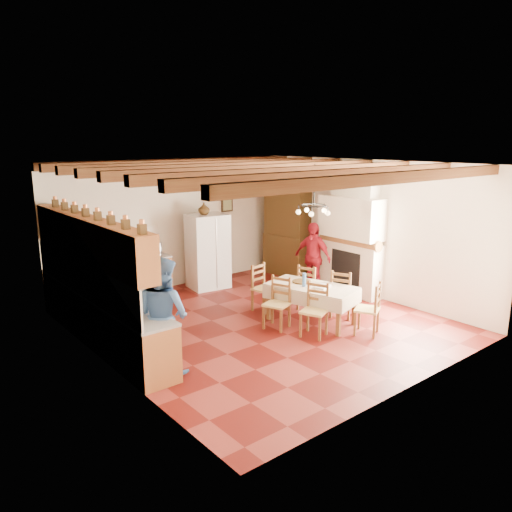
# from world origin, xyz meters

# --- Properties ---
(floor) EXTENTS (6.00, 6.50, 0.02)m
(floor) POSITION_xyz_m (0.00, 0.00, -0.01)
(floor) COLOR #4B0D0A
(floor) RESTS_ON ground
(ceiling) EXTENTS (6.00, 6.50, 0.02)m
(ceiling) POSITION_xyz_m (0.00, 0.00, 3.01)
(ceiling) COLOR white
(ceiling) RESTS_ON ground
(wall_back) EXTENTS (6.00, 0.02, 3.00)m
(wall_back) POSITION_xyz_m (0.00, 3.26, 1.50)
(wall_back) COLOR beige
(wall_back) RESTS_ON ground
(wall_front) EXTENTS (6.00, 0.02, 3.00)m
(wall_front) POSITION_xyz_m (0.00, -3.26, 1.50)
(wall_front) COLOR beige
(wall_front) RESTS_ON ground
(wall_left) EXTENTS (0.02, 6.50, 3.00)m
(wall_left) POSITION_xyz_m (-3.01, 0.00, 1.50)
(wall_left) COLOR beige
(wall_left) RESTS_ON ground
(wall_right) EXTENTS (0.02, 6.50, 3.00)m
(wall_right) POSITION_xyz_m (3.01, 0.00, 1.50)
(wall_right) COLOR beige
(wall_right) RESTS_ON ground
(ceiling_beams) EXTENTS (6.00, 6.30, 0.16)m
(ceiling_beams) POSITION_xyz_m (0.00, 0.00, 2.91)
(ceiling_beams) COLOR #3C1A0D
(ceiling_beams) RESTS_ON ground
(lower_cabinets_left) EXTENTS (0.60, 4.30, 0.86)m
(lower_cabinets_left) POSITION_xyz_m (-2.70, 1.05, 0.43)
(lower_cabinets_left) COLOR brown
(lower_cabinets_left) RESTS_ON ground
(lower_cabinets_back) EXTENTS (2.30, 0.60, 0.86)m
(lower_cabinets_back) POSITION_xyz_m (-1.55, 2.95, 0.43)
(lower_cabinets_back) COLOR brown
(lower_cabinets_back) RESTS_ON ground
(countertop_left) EXTENTS (0.62, 4.30, 0.04)m
(countertop_left) POSITION_xyz_m (-2.70, 1.05, 0.88)
(countertop_left) COLOR gray
(countertop_left) RESTS_ON lower_cabinets_left
(countertop_back) EXTENTS (2.34, 0.62, 0.04)m
(countertop_back) POSITION_xyz_m (-1.55, 2.95, 0.88)
(countertop_back) COLOR gray
(countertop_back) RESTS_ON lower_cabinets_back
(backsplash_left) EXTENTS (0.03, 4.30, 0.60)m
(backsplash_left) POSITION_xyz_m (-2.98, 1.05, 1.20)
(backsplash_left) COLOR silver
(backsplash_left) RESTS_ON ground
(backsplash_back) EXTENTS (2.30, 0.03, 0.60)m
(backsplash_back) POSITION_xyz_m (-1.55, 3.23, 1.20)
(backsplash_back) COLOR silver
(backsplash_back) RESTS_ON ground
(upper_cabinets) EXTENTS (0.35, 4.20, 0.70)m
(upper_cabinets) POSITION_xyz_m (-2.83, 1.05, 1.85)
(upper_cabinets) COLOR brown
(upper_cabinets) RESTS_ON ground
(fireplace) EXTENTS (0.56, 1.60, 2.80)m
(fireplace) POSITION_xyz_m (2.72, 0.20, 1.40)
(fireplace) COLOR beige
(fireplace) RESTS_ON ground
(wall_picture) EXTENTS (0.34, 0.03, 0.42)m
(wall_picture) POSITION_xyz_m (1.55, 3.23, 1.85)
(wall_picture) COLOR black
(wall_picture) RESTS_ON ground
(refrigerator) EXTENTS (0.96, 0.82, 1.74)m
(refrigerator) POSITION_xyz_m (0.55, 2.64, 0.87)
(refrigerator) COLOR silver
(refrigerator) RESTS_ON floor
(hutch) EXTENTS (0.65, 1.34, 2.36)m
(hutch) POSITION_xyz_m (2.75, 2.28, 1.18)
(hutch) COLOR #39250E
(hutch) RESTS_ON floor
(dining_table) EXTENTS (1.27, 1.82, 0.73)m
(dining_table) POSITION_xyz_m (0.78, -0.54, 0.64)
(dining_table) COLOR beige
(dining_table) RESTS_ON floor
(chandelier) EXTENTS (0.47, 0.47, 0.03)m
(chandelier) POSITION_xyz_m (0.78, -0.54, 2.25)
(chandelier) COLOR black
(chandelier) RESTS_ON ground
(chair_left_near) EXTENTS (0.53, 0.54, 0.96)m
(chair_left_near) POSITION_xyz_m (0.31, -1.06, 0.48)
(chair_left_near) COLOR brown
(chair_left_near) RESTS_ON floor
(chair_left_far) EXTENTS (0.52, 0.53, 0.96)m
(chair_left_far) POSITION_xyz_m (0.06, -0.35, 0.48)
(chair_left_far) COLOR brown
(chair_left_far) RESTS_ON floor
(chair_right_near) EXTENTS (0.54, 0.55, 0.96)m
(chair_right_near) POSITION_xyz_m (1.47, -0.71, 0.48)
(chair_right_near) COLOR brown
(chair_right_near) RESTS_ON floor
(chair_right_far) EXTENTS (0.51, 0.52, 0.96)m
(chair_right_far) POSITION_xyz_m (1.28, -0.00, 0.48)
(chair_right_far) COLOR brown
(chair_right_far) RESTS_ON floor
(chair_end_near) EXTENTS (0.56, 0.55, 0.96)m
(chair_end_near) POSITION_xyz_m (1.13, -1.58, 0.48)
(chair_end_near) COLOR brown
(chair_end_near) RESTS_ON floor
(chair_end_far) EXTENTS (0.48, 0.47, 0.96)m
(chair_end_far) POSITION_xyz_m (0.51, 0.54, 0.48)
(chair_end_far) COLOR brown
(chair_end_far) RESTS_ON floor
(person_man) EXTENTS (0.49, 0.71, 1.89)m
(person_man) POSITION_xyz_m (-2.20, 0.39, 0.94)
(person_man) COLOR silver
(person_man) RESTS_ON floor
(person_woman_blue) EXTENTS (0.88, 1.01, 1.77)m
(person_woman_blue) POSITION_xyz_m (-2.39, -0.57, 0.88)
(person_woman_blue) COLOR #3B629B
(person_woman_blue) RESTS_ON floor
(person_woman_red) EXTENTS (0.53, 0.99, 1.61)m
(person_woman_red) POSITION_xyz_m (2.21, 0.85, 0.80)
(person_woman_red) COLOR maroon
(person_woman_red) RESTS_ON floor
(microwave) EXTENTS (0.59, 0.43, 0.30)m
(microwave) POSITION_xyz_m (-0.84, 2.95, 1.05)
(microwave) COLOR silver
(microwave) RESTS_ON countertop_back
(fridge_vase) EXTENTS (0.30, 0.30, 0.28)m
(fridge_vase) POSITION_xyz_m (0.47, 2.64, 1.88)
(fridge_vase) COLOR #39250E
(fridge_vase) RESTS_ON refrigerator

